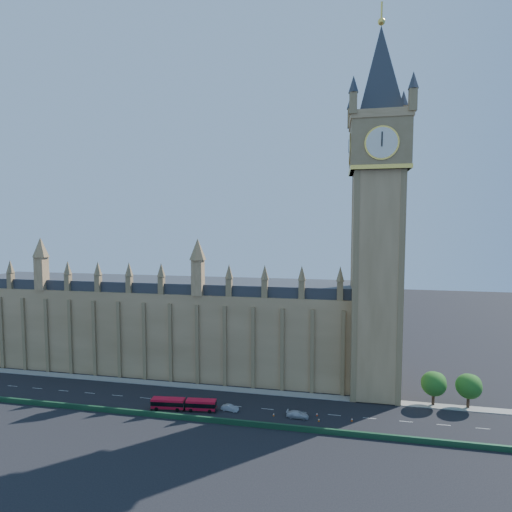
% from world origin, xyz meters
% --- Properties ---
extents(ground, '(400.00, 400.00, 0.00)m').
position_xyz_m(ground, '(0.00, 0.00, 0.00)').
color(ground, black).
rests_on(ground, ground).
extents(palace_westminster, '(120.00, 20.00, 28.00)m').
position_xyz_m(palace_westminster, '(-25.00, 22.00, 13.86)').
color(palace_westminster, olive).
rests_on(palace_westminster, ground).
extents(elizabeth_tower, '(20.59, 20.59, 105.00)m').
position_xyz_m(elizabeth_tower, '(38.00, 13.99, 54.56)').
color(elizabeth_tower, olive).
rests_on(elizabeth_tower, ground).
extents(bridge_parapet, '(160.00, 0.60, 1.20)m').
position_xyz_m(bridge_parapet, '(0.00, -9.00, 0.60)').
color(bridge_parapet, '#1E4C2D').
rests_on(bridge_parapet, ground).
extents(kerb_north, '(160.00, 3.00, 0.16)m').
position_xyz_m(kerb_north, '(0.00, 9.50, 0.08)').
color(kerb_north, gray).
rests_on(kerb_north, ground).
extents(tree_east_near, '(6.00, 6.00, 8.50)m').
position_xyz_m(tree_east_near, '(52.22, 10.08, 5.64)').
color(tree_east_near, '#382619').
rests_on(tree_east_near, ground).
extents(tree_east_far, '(6.00, 6.00, 8.50)m').
position_xyz_m(tree_east_far, '(60.22, 10.08, 5.64)').
color(tree_east_far, '#382619').
rests_on(tree_east_far, ground).
extents(red_bus, '(15.93, 3.85, 2.68)m').
position_xyz_m(red_bus, '(-7.83, -4.38, 1.41)').
color(red_bus, red).
rests_on(red_bus, ground).
extents(car_grey, '(4.87, 2.46, 1.59)m').
position_xyz_m(car_grey, '(-2.00, -3.56, 0.80)').
color(car_grey, '#42464A').
rests_on(car_grey, ground).
extents(car_silver, '(4.42, 2.05, 1.40)m').
position_xyz_m(car_silver, '(3.28, -2.64, 0.70)').
color(car_silver, '#A6AAAE').
rests_on(car_silver, ground).
extents(car_white, '(5.22, 2.35, 1.49)m').
position_xyz_m(car_white, '(19.57, -2.94, 0.74)').
color(car_white, silver).
rests_on(car_white, ground).
extents(cone_a, '(0.47, 0.47, 0.67)m').
position_xyz_m(cone_a, '(24.51, -3.81, 0.33)').
color(cone_a, black).
rests_on(cone_a, ground).
extents(cone_b, '(0.51, 0.51, 0.66)m').
position_xyz_m(cone_b, '(14.00, -3.22, 0.33)').
color(cone_b, black).
rests_on(cone_b, ground).
extents(cone_c, '(0.49, 0.49, 0.69)m').
position_xyz_m(cone_c, '(23.96, -1.19, 0.34)').
color(cone_c, black).
rests_on(cone_c, ground).
extents(cone_d, '(0.54, 0.54, 0.73)m').
position_xyz_m(cone_d, '(31.89, -2.26, 0.36)').
color(cone_d, black).
rests_on(cone_d, ground).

